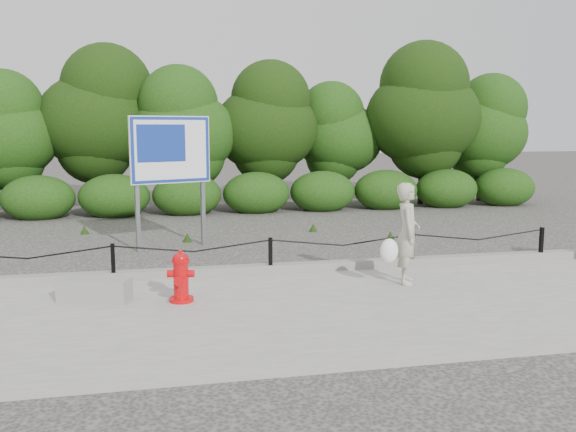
# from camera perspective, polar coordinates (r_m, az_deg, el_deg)

# --- Properties ---
(ground) EXTENTS (90.00, 90.00, 0.00)m
(ground) POSITION_cam_1_polar(r_m,az_deg,el_deg) (10.14, -1.65, -5.82)
(ground) COLOR #2D2B28
(ground) RESTS_ON ground
(sidewalk) EXTENTS (14.00, 4.00, 0.08)m
(sidewalk) POSITION_cam_1_polar(r_m,az_deg,el_deg) (8.24, 0.87, -8.89)
(sidewalk) COLOR gray
(sidewalk) RESTS_ON ground
(curb) EXTENTS (14.00, 0.22, 0.14)m
(curb) POSITION_cam_1_polar(r_m,az_deg,el_deg) (10.15, -1.70, -4.93)
(curb) COLOR slate
(curb) RESTS_ON sidewalk
(chain_barrier) EXTENTS (10.06, 0.06, 0.60)m
(chain_barrier) POSITION_cam_1_polar(r_m,az_deg,el_deg) (10.04, -1.66, -3.29)
(chain_barrier) COLOR black
(chain_barrier) RESTS_ON sidewalk
(treeline) EXTENTS (20.26, 3.93, 5.01)m
(treeline) POSITION_cam_1_polar(r_m,az_deg,el_deg) (18.78, -4.49, 8.78)
(treeline) COLOR black
(treeline) RESTS_ON ground
(fire_hydrant) EXTENTS (0.40, 0.41, 0.72)m
(fire_hydrant) POSITION_cam_1_polar(r_m,az_deg,el_deg) (8.57, -9.99, -5.67)
(fire_hydrant) COLOR red
(fire_hydrant) RESTS_ON sidewalk
(pedestrian) EXTENTS (0.76, 0.66, 1.56)m
(pedestrian) POSITION_cam_1_polar(r_m,az_deg,el_deg) (9.52, 11.00, -1.70)
(pedestrian) COLOR #A6A48E
(pedestrian) RESTS_ON sidewalk
(concrete_block) EXTENTS (1.04, 0.64, 0.31)m
(concrete_block) POSITION_cam_1_polar(r_m,az_deg,el_deg) (8.94, -17.65, -6.59)
(concrete_block) COLOR gray
(concrete_block) RESTS_ON sidewalk
(advertising_sign) EXTENTS (1.60, 0.67, 2.70)m
(advertising_sign) POSITION_cam_1_polar(r_m,az_deg,el_deg) (12.53, -10.95, 5.55)
(advertising_sign) COLOR slate
(advertising_sign) RESTS_ON ground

